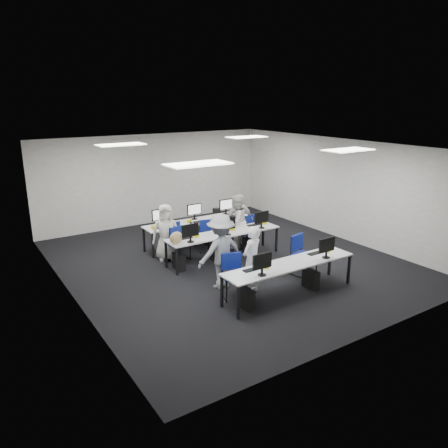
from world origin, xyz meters
TOP-DOWN VIEW (x-y plane):
  - room at (0.00, 0.00)m, footprint 9.00×9.02m
  - ceiling_panels at (0.00, 0.00)m, footprint 5.20×4.60m
  - desk_front at (0.00, -2.40)m, footprint 3.20×0.70m
  - desk_mid at (0.00, 0.20)m, footprint 3.20×0.70m
  - desk_back at (0.00, 1.60)m, footprint 3.20×0.70m
  - equipment_front at (-0.19, -2.42)m, footprint 2.51×0.41m
  - equipment_mid at (-0.19, 0.18)m, footprint 2.91×0.41m
  - equipment_back at (0.19, 1.62)m, footprint 2.91×0.41m
  - chair_0 at (-1.07, -1.83)m, footprint 0.60×0.63m
  - chair_1 at (1.03, -1.72)m, footprint 0.58×0.61m
  - chair_2 at (-1.03, 0.86)m, footprint 0.55×0.59m
  - chair_3 at (0.05, 0.81)m, footprint 0.54×0.56m
  - chair_4 at (1.04, 0.69)m, footprint 0.46×0.50m
  - chair_5 at (-1.12, 0.98)m, footprint 0.53×0.57m
  - chair_6 at (-0.04, 1.13)m, footprint 0.54×0.58m
  - chair_7 at (1.23, 0.99)m, footprint 0.47×0.51m
  - handbag at (-1.45, 0.10)m, footprint 0.42×0.33m
  - student_0 at (-0.63, -1.87)m, footprint 0.65×0.53m
  - student_1 at (0.80, 0.81)m, footprint 0.88×0.77m
  - student_2 at (-1.29, 1.01)m, footprint 0.86×0.72m
  - student_3 at (0.94, 0.85)m, footprint 0.93×0.46m
  - photographer at (-1.03, -1.25)m, footprint 1.11×0.65m
  - dslr_camera at (-1.03, -1.07)m, footprint 0.14×0.18m

SIDE VIEW (x-z plane):
  - chair_4 at x=1.04m, z-range -0.15..0.68m
  - chair_3 at x=0.05m, z-range -0.16..0.70m
  - chair_7 at x=1.23m, z-range -0.16..0.72m
  - chair_6 at x=-0.04m, z-range -0.17..0.76m
  - chair_5 at x=-1.12m, z-range -0.17..0.76m
  - chair_0 at x=-1.07m, z-range -0.17..0.77m
  - chair_2 at x=-1.03m, z-range -0.18..0.79m
  - chair_1 at x=1.03m, z-range -0.18..0.79m
  - equipment_mid at x=-0.19m, z-range -0.24..0.95m
  - equipment_back at x=0.19m, z-range -0.24..0.95m
  - equipment_front at x=-0.19m, z-range -0.24..0.95m
  - desk_front at x=0.00m, z-range 0.32..1.05m
  - desk_mid at x=0.00m, z-range 0.32..1.05m
  - desk_back at x=0.00m, z-range 0.32..1.05m
  - student_2 at x=-1.29m, z-range 0.00..1.50m
  - student_0 at x=-0.63m, z-range 0.00..1.53m
  - student_3 at x=0.94m, z-range 0.00..1.54m
  - student_1 at x=0.80m, z-range 0.00..1.54m
  - photographer at x=-1.03m, z-range 0.00..1.70m
  - handbag at x=-1.45m, z-range 0.73..1.03m
  - room at x=0.00m, z-range 0.00..3.00m
  - dslr_camera at x=-1.03m, z-range 1.71..1.81m
  - ceiling_panels at x=0.00m, z-range 2.98..2.99m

